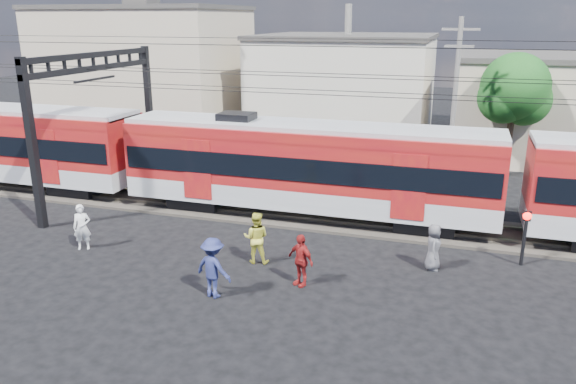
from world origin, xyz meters
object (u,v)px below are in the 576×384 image
object	(u,v)px
pedestrian_a	(82,227)
commuter_train	(312,165)
pedestrian_c	(213,268)
crossing_signal	(526,228)

from	to	relation	value
pedestrian_a	commuter_train	bearing A→B (deg)	11.80
commuter_train	pedestrian_c	size ratio (longest dim) A/B	25.63
commuter_train	pedestrian_a	distance (m)	9.58
commuter_train	crossing_signal	world-z (taller)	commuter_train
pedestrian_c	crossing_signal	size ratio (longest dim) A/B	0.96
pedestrian_c	commuter_train	bearing A→B (deg)	-82.53
pedestrian_c	pedestrian_a	bearing A→B (deg)	-3.06
pedestrian_c	crossing_signal	distance (m)	10.90
commuter_train	crossing_signal	xyz separation A→B (m)	(8.45, -2.56, -0.98)
pedestrian_a	pedestrian_c	distance (m)	6.66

